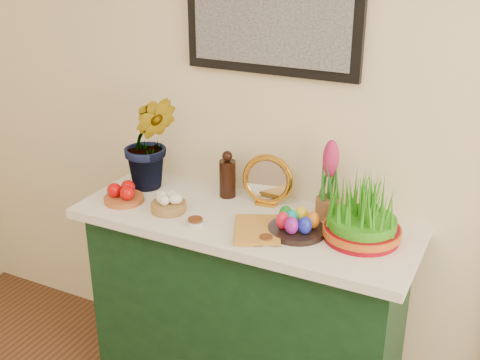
% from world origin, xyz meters
% --- Properties ---
extents(sideboard, '(1.30, 0.45, 0.85)m').
position_xyz_m(sideboard, '(-0.21, 2.00, 0.42)').
color(sideboard, '#14381B').
rests_on(sideboard, ground).
extents(tablecloth, '(1.40, 0.55, 0.04)m').
position_xyz_m(tablecloth, '(-0.21, 2.00, 0.87)').
color(tablecloth, white).
rests_on(tablecloth, sideboard).
extents(hyacinth_green, '(0.37, 0.35, 0.57)m').
position_xyz_m(hyacinth_green, '(-0.72, 2.09, 1.17)').
color(hyacinth_green, '#2A7220').
rests_on(hyacinth_green, tablecloth).
extents(apple_bowl, '(0.19, 0.19, 0.09)m').
position_xyz_m(apple_bowl, '(-0.74, 1.90, 0.93)').
color(apple_bowl, '#AA5628').
rests_on(apple_bowl, tablecloth).
extents(garlic_basket, '(0.15, 0.15, 0.08)m').
position_xyz_m(garlic_basket, '(-0.52, 1.91, 0.92)').
color(garlic_basket, olive).
rests_on(garlic_basket, tablecloth).
extents(vinegar_cruet, '(0.07, 0.07, 0.21)m').
position_xyz_m(vinegar_cruet, '(-0.37, 2.15, 0.98)').
color(vinegar_cruet, black).
rests_on(vinegar_cruet, tablecloth).
extents(mirror, '(0.22, 0.08, 0.22)m').
position_xyz_m(mirror, '(-0.19, 2.16, 1.00)').
color(mirror, '#C68926').
rests_on(mirror, tablecloth).
extents(book, '(0.24, 0.28, 0.03)m').
position_xyz_m(book, '(-0.19, 1.86, 0.91)').
color(book, '#C2862D').
rests_on(book, tablecloth).
extents(spice_dish_left, '(0.07, 0.07, 0.03)m').
position_xyz_m(spice_dish_left, '(-0.36, 1.85, 0.90)').
color(spice_dish_left, silver).
rests_on(spice_dish_left, tablecloth).
extents(spice_dish_right, '(0.06, 0.06, 0.03)m').
position_xyz_m(spice_dish_right, '(-0.05, 1.84, 0.90)').
color(spice_dish_right, silver).
rests_on(spice_dish_right, tablecloth).
extents(egg_plate, '(0.27, 0.27, 0.09)m').
position_xyz_m(egg_plate, '(0.02, 1.96, 0.93)').
color(egg_plate, black).
rests_on(egg_plate, tablecloth).
extents(hyacinth_pink, '(0.10, 0.10, 0.33)m').
position_xyz_m(hyacinth_pink, '(0.09, 2.15, 1.04)').
color(hyacinth_pink, '#935934').
rests_on(hyacinth_pink, tablecloth).
extents(wheatgrass_sabzeh, '(0.29, 0.29, 0.24)m').
position_xyz_m(wheatgrass_sabzeh, '(0.26, 2.03, 0.99)').
color(wheatgrass_sabzeh, maroon).
rests_on(wheatgrass_sabzeh, tablecloth).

